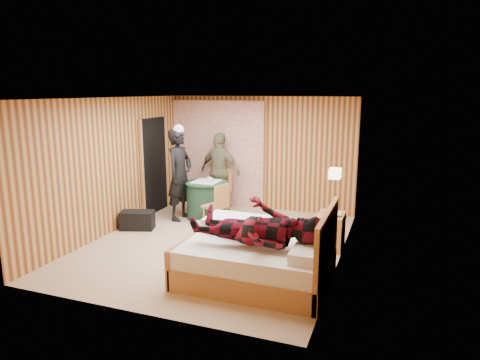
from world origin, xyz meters
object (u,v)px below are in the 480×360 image
(wall_lamp, at_px, (335,173))
(duffel_bag, at_px, (137,220))
(woman_standing, at_px, (180,175))
(chair_near, at_px, (218,203))
(man_at_table, at_px, (220,171))
(nightstand, at_px, (330,230))
(chair_far, at_px, (221,186))
(bed, at_px, (259,257))
(man_on_bed, at_px, (257,217))
(round_table, at_px, (206,200))

(wall_lamp, relative_size, duffel_bag, 0.42)
(woman_standing, bearing_deg, duffel_bag, 157.64)
(chair_near, xyz_separation_m, man_at_table, (-0.48, 1.25, 0.36))
(chair_near, bearing_deg, woman_standing, -85.17)
(nightstand, xyz_separation_m, chair_far, (-2.66, 1.54, 0.23))
(man_at_table, bearing_deg, chair_far, 133.62)
(wall_lamp, bearing_deg, woman_standing, 168.53)
(bed, xyz_separation_m, man_on_bed, (0.03, -0.23, 0.66))
(round_table, distance_m, man_on_bed, 3.34)
(man_on_bed, bearing_deg, woman_standing, 135.47)
(round_table, bearing_deg, wall_lamp, -18.25)
(chair_near, bearing_deg, bed, 57.12)
(woman_standing, bearing_deg, chair_near, -99.24)
(bed, bearing_deg, man_at_table, 121.46)
(man_at_table, bearing_deg, bed, 133.45)
(woman_standing, height_order, man_on_bed, woman_standing)
(wall_lamp, height_order, duffel_bag, wall_lamp)
(wall_lamp, height_order, woman_standing, woman_standing)
(chair_far, distance_m, duffel_bag, 2.10)
(wall_lamp, relative_size, nightstand, 0.42)
(wall_lamp, distance_m, round_table, 3.01)
(round_table, xyz_separation_m, chair_far, (0.03, 0.70, 0.14))
(chair_near, bearing_deg, chair_far, -139.68)
(chair_near, xyz_separation_m, woman_standing, (-0.95, 0.25, 0.44))
(bed, xyz_separation_m, duffel_bag, (-2.87, 1.28, -0.14))
(nightstand, distance_m, chair_far, 3.08)
(chair_near, bearing_deg, man_on_bed, 54.53)
(bed, distance_m, woman_standing, 3.29)
(chair_far, xyz_separation_m, man_on_bed, (1.93, -3.33, 0.44))
(woman_standing, bearing_deg, nightstand, -94.96)
(round_table, distance_m, chair_near, 0.70)
(bed, relative_size, chair_far, 2.18)
(wall_lamp, height_order, chair_near, wall_lamp)
(round_table, bearing_deg, man_at_table, 90.00)
(chair_far, height_order, chair_near, chair_far)
(chair_near, bearing_deg, nightstand, 101.00)
(wall_lamp, relative_size, chair_near, 0.30)
(nightstand, height_order, duffel_bag, nightstand)
(bed, bearing_deg, wall_lamp, 62.11)
(bed, relative_size, woman_standing, 1.08)
(wall_lamp, xyz_separation_m, chair_far, (-2.70, 1.60, -0.76))
(duffel_bag, bearing_deg, chair_far, 43.80)
(woman_standing, bearing_deg, round_table, -56.41)
(chair_near, relative_size, duffel_bag, 1.38)
(chair_near, bearing_deg, round_table, -116.76)
(chair_far, relative_size, duffel_bag, 1.49)
(duffel_bag, height_order, man_at_table, man_at_table)
(chair_near, height_order, duffel_bag, chair_near)
(nightstand, relative_size, woman_standing, 0.33)
(chair_near, bearing_deg, man_at_table, -139.22)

